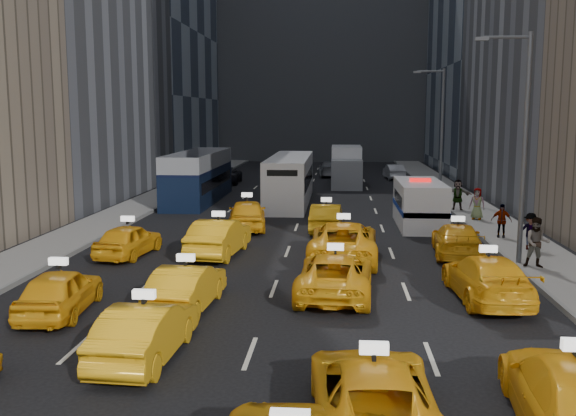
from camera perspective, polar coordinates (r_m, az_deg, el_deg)
name	(u,v)px	position (r m, az deg, el deg)	size (l,w,h in m)	color
ground	(238,387)	(14.73, -4.49, -15.54)	(160.00, 160.00, 0.00)	black
sidewalk_west	(132,209)	(40.76, -13.67, -0.13)	(3.00, 90.00, 0.15)	gray
sidewalk_east	(478,214)	(39.63, 16.57, -0.48)	(3.00, 90.00, 0.15)	gray
curb_west	(155,209)	(40.33, -11.72, -0.13)	(0.15, 90.00, 0.18)	slate
curb_east	(454,213)	(39.35, 14.50, -0.44)	(0.15, 90.00, 0.18)	slate
building_backdrop	(323,3)	(86.46, 3.12, 17.77)	(30.00, 12.00, 40.00)	slate
streetlight_near	(522,141)	(26.27, 20.08, 5.62)	(2.15, 0.22, 9.00)	#595B60
streetlight_far	(440,128)	(45.85, 13.38, 6.89)	(2.15, 0.22, 9.00)	#595B60
taxi_5	(145,331)	(16.32, -12.57, -10.62)	(1.50, 4.30, 1.42)	#FDB015
taxi_6	(373,395)	(12.72, 7.57, -16.14)	(2.35, 5.09, 1.41)	#FDB015
taxi_7	(574,395)	(13.56, 24.05, -14.95)	(2.15, 5.28, 1.53)	#FDB015
taxi_8	(60,291)	(20.48, -19.61, -7.00)	(1.66, 4.13, 1.41)	#FDB015
taxi_9	(186,287)	(20.05, -9.01, -6.94)	(1.48, 4.25, 1.40)	#FDB015
taxi_10	(335,275)	(21.28, 4.21, -5.92)	(2.36, 5.12, 1.42)	#FDB015
taxi_11	(487,278)	(21.67, 17.27, -5.96)	(2.06, 5.07, 1.47)	#FDB015
taxi_12	(128,240)	(27.78, -14.00, -2.79)	(1.64, 4.07, 1.39)	#FDB015
taxi_13	(219,237)	(27.26, -6.17, -2.60)	(1.66, 4.76, 1.57)	#FDB015
taxi_14	(343,241)	(26.24, 4.94, -2.95)	(2.69, 5.83, 1.62)	#FDB015
taxi_15	(457,240)	(27.89, 14.81, -2.78)	(1.93, 4.75, 1.38)	#FDB015
taxi_16	(247,214)	(33.16, -3.65, -0.56)	(1.89, 4.69, 1.60)	#FDB015
taxi_17	(326,217)	(32.75, 3.42, -0.85)	(1.48, 4.26, 1.40)	#FDB015
nypd_van	(420,205)	(34.75, 11.61, 0.30)	(2.33, 5.98, 2.57)	silver
double_decker	(199,177)	(44.13, -7.95, 2.72)	(3.16, 11.52, 3.32)	black
city_bus	(290,180)	(42.83, 0.18, 2.51)	(4.08, 12.35, 3.13)	silver
box_truck	(346,167)	(53.13, 5.22, 3.68)	(2.96, 7.26, 3.25)	silver
misc_car_0	(416,193)	(42.93, 11.35, 1.36)	(1.71, 4.89, 1.61)	#9D9FA4
misc_car_1	(226,175)	(55.28, -5.51, 2.94)	(2.36, 5.12, 1.42)	black
misc_car_2	(330,169)	(61.20, 3.78, 3.51)	(2.04, 5.02, 1.46)	gray
misc_car_3	(281,171)	(57.38, -0.64, 3.30)	(1.97, 4.89, 1.67)	black
misc_car_4	(394,172)	(59.38, 9.39, 3.21)	(1.43, 4.10, 1.35)	#B0B2B8
pedestrian_1	(537,243)	(26.13, 21.27, -2.88)	(0.93, 0.51, 1.92)	gray
pedestrian_2	(530,231)	(29.46, 20.74, -1.95)	(1.03, 0.42, 1.59)	gray
pedestrian_3	(501,221)	(31.92, 18.43, -1.07)	(0.93, 0.43, 1.60)	gray
pedestrian_4	(477,204)	(36.88, 16.46, 0.38)	(0.86, 0.47, 1.75)	gray
pedestrian_5	(458,195)	(40.24, 14.85, 1.15)	(1.71, 0.49, 1.84)	gray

